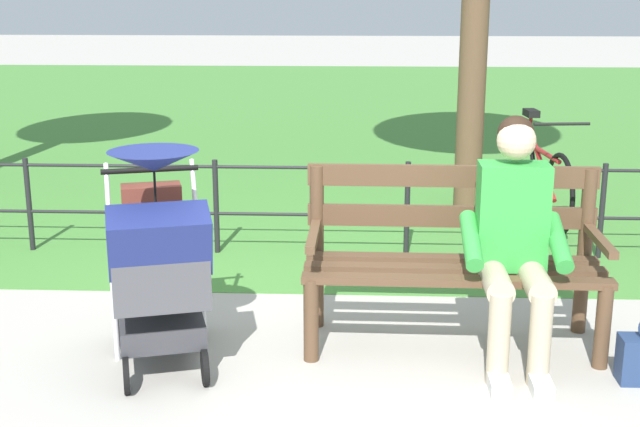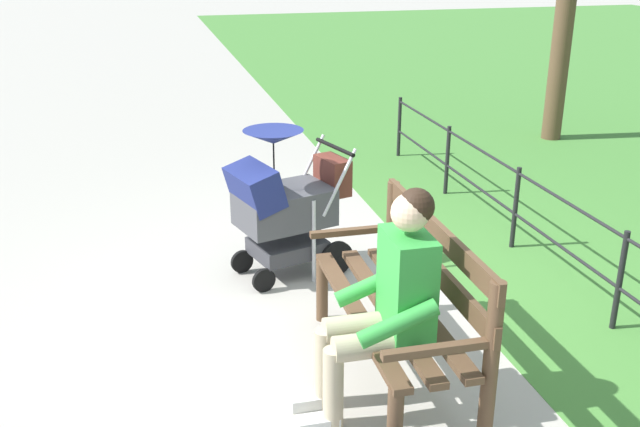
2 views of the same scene
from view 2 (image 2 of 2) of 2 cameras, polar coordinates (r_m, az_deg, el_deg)
ground_plane at (r=5.17m, az=1.94°, el=-7.45°), size 60.00×60.00×0.00m
park_bench at (r=4.24m, az=6.75°, el=-6.32°), size 1.61×0.62×0.96m
person_on_bench at (r=3.86m, az=5.23°, el=-6.62°), size 0.54×0.74×1.28m
stroller at (r=5.45m, az=-2.86°, el=0.94°), size 0.72×0.98×1.15m
park_fence at (r=5.64m, az=18.40°, el=-1.36°), size 7.00×0.04×0.70m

